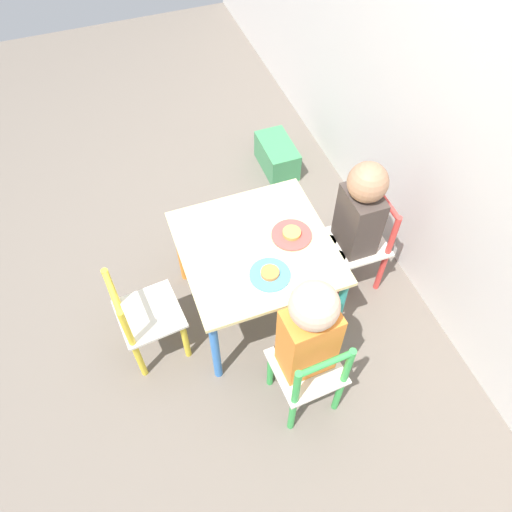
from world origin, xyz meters
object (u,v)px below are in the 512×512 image
Objects in this scene: chair_yellow at (145,318)px; plate_right at (270,274)px; storage_bin at (277,156)px; chair_red at (360,244)px; chair_green at (309,374)px; child_right at (307,335)px; child_back at (356,218)px; kids_table at (256,255)px; plate_back at (292,234)px.

chair_yellow is 3.17× the size of plate_right.
chair_red is at bearing 4.17° from storage_bin.
chair_yellow is 1.38m from storage_bin.
child_right is (-0.06, -0.00, 0.23)m from chair_green.
chair_red is 1.68× the size of storage_bin.
child_right is (0.42, 0.55, 0.23)m from chair_yellow.
chair_green is at bearing 90.00° from child_right.
chair_yellow is at bearing -86.65° from child_back.
child_back is at bearing -136.84° from child_right.
child_back is 0.96× the size of child_right.
chair_yellow is 0.58m from plate_right.
kids_table is 2.01× the size of storage_bin.
chair_red is 0.59m from plate_right.
child_back is at bearing 0.35° from storage_bin.
plate_back is 0.23m from plate_right.
child_back reaches higher than storage_bin.
child_back is 0.64m from child_right.
chair_red is 0.42m from plate_back.
kids_table reaches higher than storage_bin.
chair_yellow is 1.02m from child_back.
plate_back is (-0.47, 0.14, -0.01)m from child_right.
plate_back reaches higher than kids_table.
plate_back is (-0.53, 0.13, 0.22)m from chair_green.
chair_red reaches higher than plate_right.
plate_right is at bearing -70.81° from child_back.
chair_yellow is at bearing -86.84° from chair_red.
plate_back is (-0.00, -0.31, 0.01)m from child_back.
child_back is 0.31m from plate_back.
child_back is (-0.05, 0.99, 0.21)m from chair_yellow.
storage_bin is at bearing -110.21° from chair_green.
plate_back and plate_right have the same top height.
plate_back is at bearing -90.32° from child_back.
plate_back is (-0.01, -0.37, 0.22)m from chair_red.
plate_back is (-0.05, 0.69, 0.22)m from chair_yellow.
child_right is at bearing -43.04° from child_back.
plate_right is at bearing -107.52° from chair_yellow.
kids_table is at bearing -90.00° from child_right.
plate_back is at bearing -90.27° from chair_red.
chair_green is 0.66× the size of child_right.
chair_green is 1.49m from storage_bin.
child_back is (-0.00, -0.06, 0.21)m from chair_red.
chair_green reaches higher than plate_right.
child_back is (-0.52, 0.44, 0.21)m from chair_green.
chair_yellow is (0.05, -1.05, 0.00)m from chair_red.
chair_red is 3.17× the size of plate_right.
child_back is at bearing 108.59° from plate_right.
kids_table is 1.05m from storage_bin.
kids_table is 1.20× the size of chair_green.
child_back is 0.49m from plate_right.
kids_table is 0.48m from child_right.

